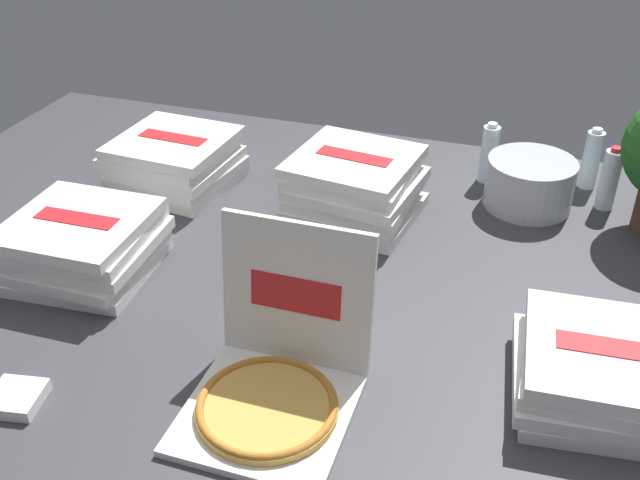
{
  "coord_description": "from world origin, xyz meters",
  "views": [
    {
      "loc": [
        0.59,
        -1.61,
        1.27
      ],
      "look_at": [
        0.02,
        0.1,
        0.14
      ],
      "focal_mm": 41.26,
      "sensor_mm": 36.0,
      "label": 1
    }
  ],
  "objects_px": {
    "open_pizza_box": "(275,378)",
    "ice_bucket": "(530,183)",
    "pizza_stack_left_far": "(602,372)",
    "water_bottle_1": "(489,154)",
    "pizza_stack_left_near": "(84,244)",
    "pizza_stack_center_near": "(175,161)",
    "pizza_stack_right_near": "(355,187)",
    "water_bottle_0": "(591,159)",
    "water_bottle_2": "(609,179)",
    "napkin_pile": "(16,398)"
  },
  "relations": [
    {
      "from": "ice_bucket",
      "to": "water_bottle_1",
      "type": "bearing_deg",
      "value": 138.11
    },
    {
      "from": "pizza_stack_left_far",
      "to": "water_bottle_1",
      "type": "xyz_separation_m",
      "value": [
        -0.41,
        1.06,
        0.04
      ]
    },
    {
      "from": "pizza_stack_left_near",
      "to": "water_bottle_2",
      "type": "relative_size",
      "value": 1.82
    },
    {
      "from": "pizza_stack_left_far",
      "to": "ice_bucket",
      "type": "distance_m",
      "value": 0.95
    },
    {
      "from": "pizza_stack_right_near",
      "to": "napkin_pile",
      "type": "bearing_deg",
      "value": -115.05
    },
    {
      "from": "napkin_pile",
      "to": "pizza_stack_center_near",
      "type": "bearing_deg",
      "value": 98.25
    },
    {
      "from": "water_bottle_1",
      "to": "pizza_stack_left_far",
      "type": "bearing_deg",
      "value": -68.94
    },
    {
      "from": "ice_bucket",
      "to": "water_bottle_0",
      "type": "distance_m",
      "value": 0.29
    },
    {
      "from": "ice_bucket",
      "to": "napkin_pile",
      "type": "xyz_separation_m",
      "value": [
        -1.08,
        -1.38,
        -0.07
      ]
    },
    {
      "from": "open_pizza_box",
      "to": "water_bottle_2",
      "type": "distance_m",
      "value": 1.45
    },
    {
      "from": "water_bottle_1",
      "to": "napkin_pile",
      "type": "relative_size",
      "value": 1.91
    },
    {
      "from": "water_bottle_1",
      "to": "pizza_stack_right_near",
      "type": "bearing_deg",
      "value": -134.07
    },
    {
      "from": "pizza_stack_center_near",
      "to": "water_bottle_2",
      "type": "distance_m",
      "value": 1.53
    },
    {
      "from": "pizza_stack_right_near",
      "to": "water_bottle_0",
      "type": "bearing_deg",
      "value": 32.31
    },
    {
      "from": "pizza_stack_left_far",
      "to": "water_bottle_2",
      "type": "relative_size",
      "value": 1.91
    },
    {
      "from": "open_pizza_box",
      "to": "ice_bucket",
      "type": "height_order",
      "value": "open_pizza_box"
    },
    {
      "from": "open_pizza_box",
      "to": "ice_bucket",
      "type": "bearing_deg",
      "value": 67.44
    },
    {
      "from": "open_pizza_box",
      "to": "pizza_stack_left_near",
      "type": "xyz_separation_m",
      "value": [
        -0.74,
        0.34,
        0.02
      ]
    },
    {
      "from": "open_pizza_box",
      "to": "water_bottle_0",
      "type": "height_order",
      "value": "open_pizza_box"
    },
    {
      "from": "pizza_stack_left_far",
      "to": "water_bottle_0",
      "type": "bearing_deg",
      "value": 92.54
    },
    {
      "from": "water_bottle_0",
      "to": "pizza_stack_right_near",
      "type": "bearing_deg",
      "value": -147.69
    },
    {
      "from": "pizza_stack_left_far",
      "to": "napkin_pile",
      "type": "height_order",
      "value": "pizza_stack_left_far"
    },
    {
      "from": "open_pizza_box",
      "to": "pizza_stack_center_near",
      "type": "distance_m",
      "value": 1.2
    },
    {
      "from": "pizza_stack_left_far",
      "to": "ice_bucket",
      "type": "xyz_separation_m",
      "value": [
        -0.25,
        0.91,
        0.01
      ]
    },
    {
      "from": "ice_bucket",
      "to": "water_bottle_1",
      "type": "relative_size",
      "value": 1.32
    },
    {
      "from": "open_pizza_box",
      "to": "pizza_stack_left_far",
      "type": "height_order",
      "value": "open_pizza_box"
    },
    {
      "from": "pizza_stack_center_near",
      "to": "water_bottle_2",
      "type": "height_order",
      "value": "water_bottle_2"
    },
    {
      "from": "ice_bucket",
      "to": "water_bottle_2",
      "type": "height_order",
      "value": "water_bottle_2"
    },
    {
      "from": "pizza_stack_left_near",
      "to": "water_bottle_1",
      "type": "distance_m",
      "value": 1.45
    },
    {
      "from": "napkin_pile",
      "to": "open_pizza_box",
      "type": "bearing_deg",
      "value": 19.0
    },
    {
      "from": "open_pizza_box",
      "to": "pizza_stack_right_near",
      "type": "xyz_separation_m",
      "value": [
        -0.07,
        0.91,
        0.04
      ]
    },
    {
      "from": "pizza_stack_right_near",
      "to": "water_bottle_1",
      "type": "relative_size",
      "value": 1.96
    },
    {
      "from": "pizza_stack_left_far",
      "to": "water_bottle_1",
      "type": "bearing_deg",
      "value": 111.06
    },
    {
      "from": "ice_bucket",
      "to": "water_bottle_0",
      "type": "height_order",
      "value": "water_bottle_0"
    },
    {
      "from": "pizza_stack_left_near",
      "to": "water_bottle_0",
      "type": "distance_m",
      "value": 1.77
    },
    {
      "from": "water_bottle_0",
      "to": "napkin_pile",
      "type": "bearing_deg",
      "value": -128.66
    },
    {
      "from": "water_bottle_2",
      "to": "water_bottle_0",
      "type": "bearing_deg",
      "value": 113.2
    },
    {
      "from": "pizza_stack_right_near",
      "to": "ice_bucket",
      "type": "xyz_separation_m",
      "value": [
        0.55,
        0.26,
        -0.03
      ]
    },
    {
      "from": "pizza_stack_left_near",
      "to": "ice_bucket",
      "type": "bearing_deg",
      "value": 34.11
    },
    {
      "from": "ice_bucket",
      "to": "water_bottle_2",
      "type": "bearing_deg",
      "value": 14.83
    },
    {
      "from": "pizza_stack_right_near",
      "to": "ice_bucket",
      "type": "distance_m",
      "value": 0.61
    },
    {
      "from": "pizza_stack_left_far",
      "to": "pizza_stack_left_near",
      "type": "height_order",
      "value": "pizza_stack_left_near"
    },
    {
      "from": "pizza_stack_center_near",
      "to": "pizza_stack_right_near",
      "type": "xyz_separation_m",
      "value": [
        0.69,
        -0.02,
        0.02
      ]
    },
    {
      "from": "water_bottle_1",
      "to": "pizza_stack_left_near",
      "type": "bearing_deg",
      "value": -137.59
    },
    {
      "from": "open_pizza_box",
      "to": "pizza_stack_left_far",
      "type": "relative_size",
      "value": 0.99
    },
    {
      "from": "pizza_stack_right_near",
      "to": "pizza_stack_left_far",
      "type": "distance_m",
      "value": 1.03
    },
    {
      "from": "pizza_stack_center_near",
      "to": "napkin_pile",
      "type": "xyz_separation_m",
      "value": [
        0.16,
        -1.13,
        -0.08
      ]
    },
    {
      "from": "pizza_stack_left_far",
      "to": "pizza_stack_right_near",
      "type": "bearing_deg",
      "value": 140.93
    },
    {
      "from": "pizza_stack_left_near",
      "to": "water_bottle_0",
      "type": "xyz_separation_m",
      "value": [
        1.43,
        1.05,
        0.02
      ]
    },
    {
      "from": "water_bottle_0",
      "to": "water_bottle_2",
      "type": "height_order",
      "value": "same"
    }
  ]
}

